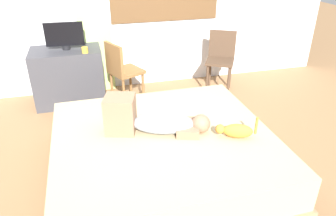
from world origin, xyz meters
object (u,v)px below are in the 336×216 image
Objects in this scene: bed at (163,155)px; cup at (85,50)px; cat at (236,131)px; tv_monitor at (64,35)px; desk at (69,76)px; chair_spare at (221,56)px; person_lying at (152,120)px; chair_by_desk at (122,69)px.

bed is 25.86× the size of cup.
bed is 0.70m from cat.
bed is 4.14× the size of tv_monitor.
bed is at bearing -66.07° from desk.
chair_spare is at bearing 52.86° from bed.
tv_monitor is 6.25× the size of cup.
desk is 0.53m from cup.
person_lying is 1.08× the size of chair_by_desk.
tv_monitor is (-1.41, 2.09, 0.40)m from cat.
tv_monitor is at bearing 175.76° from chair_spare.
cat is 0.40× the size of chair_by_desk.
cup is at bearing 107.54° from person_lying.
cat is 2.54m from desk.
person_lying is 1.98m from tv_monitor.
chair_spare reaches higher than person_lying.
tv_monitor is at bearing 123.98° from cat.
bed is 0.36m from person_lying.
desk is 11.70× the size of cup.
person_lying is 0.74m from cat.
person_lying reaches higher than bed.
desk is at bearing 175.81° from chair_spare.
desk is 0.55m from tv_monitor.
chair_by_desk is (-0.75, 1.80, -0.01)m from cat.
person_lying is 12.12× the size of cup.
desk is at bearing 139.53° from cup.
person_lying is 1.94× the size of tv_monitor.
chair_by_desk is at bearing 95.42° from bed.
chair_spare is (0.70, 1.94, -0.01)m from cat.
cat is at bearing -19.64° from bed.
cup reaches higher than person_lying.
desk is (-1.44, 2.09, -0.15)m from cat.
person_lying is 1.08× the size of chair_spare.
chair_by_desk is (0.68, -0.29, 0.14)m from desk.
chair_by_desk is (0.66, -0.29, -0.41)m from tv_monitor.
cat is 0.71× the size of tv_monitor.
cup is at bearing -178.23° from chair_spare.
tv_monitor is at bearing 0.00° from desk.
bed is at bearing 160.36° from cat.
cat is at bearing -23.25° from person_lying.
cup is at bearing 169.70° from chair_by_desk.
tv_monitor is 0.83m from chair_by_desk.
bed is at bearing -70.73° from cup.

